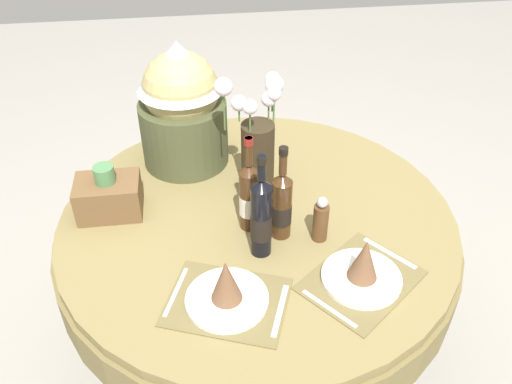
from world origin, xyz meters
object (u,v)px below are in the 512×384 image
(place_setting_left, at_px, (227,291))
(flower_vase, at_px, (257,141))
(wine_bottle_right, at_px, (282,205))
(pepper_mill, at_px, (321,220))
(dining_table, at_px, (257,245))
(wine_bottle_left, at_px, (249,196))
(woven_basket_side_left, at_px, (109,196))
(gift_tub_back_left, at_px, (182,101))
(wine_bottle_centre, at_px, (261,217))
(place_setting_right, at_px, (363,270))

(place_setting_left, bearing_deg, flower_vase, 73.54)
(wine_bottle_right, bearing_deg, pepper_mill, -16.73)
(dining_table, bearing_deg, wine_bottle_left, -127.13)
(woven_basket_side_left, bearing_deg, pepper_mill, -18.32)
(pepper_mill, relative_size, gift_tub_back_left, 0.34)
(woven_basket_side_left, bearing_deg, dining_table, -10.48)
(dining_table, relative_size, flower_vase, 3.08)
(place_setting_left, distance_m, gift_tub_back_left, 0.78)
(dining_table, bearing_deg, wine_bottle_centre, -93.75)
(place_setting_left, relative_size, wine_bottle_right, 1.21)
(wine_bottle_centre, bearing_deg, woven_basket_side_left, 151.65)
(place_setting_left, relative_size, wine_bottle_centre, 1.12)
(wine_bottle_centre, height_order, gift_tub_back_left, gift_tub_back_left)
(flower_vase, distance_m, wine_bottle_right, 0.29)
(place_setting_right, height_order, gift_tub_back_left, gift_tub_back_left)
(flower_vase, bearing_deg, place_setting_right, -64.49)
(place_setting_left, xyz_separation_m, woven_basket_side_left, (-0.36, 0.46, 0.02))
(wine_bottle_right, xyz_separation_m, pepper_mill, (0.12, -0.04, -0.05))
(dining_table, height_order, gift_tub_back_left, gift_tub_back_left)
(place_setting_left, distance_m, place_setting_right, 0.41)
(pepper_mill, bearing_deg, wine_bottle_centre, -169.66)
(place_setting_left, xyz_separation_m, wine_bottle_centre, (0.13, 0.20, 0.09))
(wine_bottle_left, height_order, pepper_mill, wine_bottle_left)
(pepper_mill, bearing_deg, place_setting_right, -67.60)
(wine_bottle_left, xyz_separation_m, wine_bottle_right, (0.10, -0.05, -0.00))
(wine_bottle_left, distance_m, pepper_mill, 0.24)
(wine_bottle_centre, xyz_separation_m, pepper_mill, (0.20, 0.04, -0.07))
(place_setting_right, height_order, wine_bottle_left, wine_bottle_left)
(pepper_mill, bearing_deg, woven_basket_side_left, 161.68)
(wine_bottle_left, distance_m, woven_basket_side_left, 0.49)
(pepper_mill, xyz_separation_m, gift_tub_back_left, (-0.41, 0.51, 0.18))
(wine_bottle_left, distance_m, wine_bottle_centre, 0.13)
(wine_bottle_left, xyz_separation_m, pepper_mill, (0.22, -0.09, -0.05))
(wine_bottle_right, bearing_deg, place_setting_left, -126.81)
(place_setting_left, xyz_separation_m, wine_bottle_right, (0.20, 0.27, 0.08))
(wine_bottle_centre, height_order, pepper_mill, wine_bottle_centre)
(flower_vase, distance_m, wine_bottle_left, 0.24)
(place_setting_left, bearing_deg, wine_bottle_centre, 57.39)
(dining_table, height_order, woven_basket_side_left, woven_basket_side_left)
(place_setting_right, relative_size, wine_bottle_right, 1.26)
(place_setting_right, height_order, wine_bottle_centre, wine_bottle_centre)
(wine_bottle_right, relative_size, gift_tub_back_left, 0.70)
(place_setting_left, distance_m, wine_bottle_left, 0.35)
(wine_bottle_left, distance_m, wine_bottle_right, 0.11)
(flower_vase, xyz_separation_m, pepper_mill, (0.16, -0.31, -0.12))
(dining_table, height_order, pepper_mill, pepper_mill)
(place_setting_right, bearing_deg, dining_table, 128.71)
(pepper_mill, xyz_separation_m, woven_basket_side_left, (-0.68, 0.23, -0.01))
(dining_table, height_order, place_setting_left, place_setting_left)
(wine_bottle_right, bearing_deg, wine_bottle_left, 150.43)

